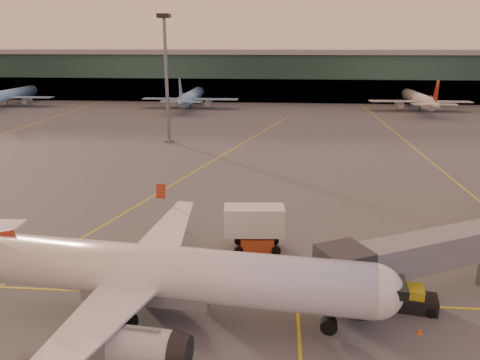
{
  "coord_description": "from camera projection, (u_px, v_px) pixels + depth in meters",
  "views": [
    {
      "loc": [
        3.26,
        -29.22,
        20.49
      ],
      "look_at": [
        -1.23,
        22.52,
        5.0
      ],
      "focal_mm": 35.0,
      "sensor_mm": 36.0,
      "label": 1
    }
  ],
  "objects": [
    {
      "name": "ground",
      "position": [
        230.0,
        334.0,
        34.02
      ],
      "size": [
        600.0,
        600.0,
        0.0
      ],
      "primitive_type": "plane",
      "color": "#4C4F54",
      "rests_on": "ground"
    },
    {
      "name": "taxi_markings",
      "position": [
        215.0,
        170.0,
        77.1
      ],
      "size": [
        100.12,
        173.0,
        0.01
      ],
      "color": "yellow",
      "rests_on": "ground"
    },
    {
      "name": "terminal",
      "position": [
        272.0,
        75.0,
        166.88
      ],
      "size": [
        400.0,
        20.0,
        17.6
      ],
      "color": "#19382D",
      "rests_on": "ground"
    },
    {
      "name": "mast_west_near",
      "position": [
        166.0,
        70.0,
        94.44
      ],
      "size": [
        2.4,
        2.4,
        25.6
      ],
      "color": "slate",
      "rests_on": "ground"
    },
    {
      "name": "distant_aircraft_row",
      "position": [
        204.0,
        108.0,
        148.41
      ],
      "size": [
        290.0,
        34.0,
        13.0
      ],
      "color": "#80B0D6",
      "rests_on": "ground"
    },
    {
      "name": "main_airplane",
      "position": [
        147.0,
        273.0,
        35.15
      ],
      "size": [
        38.05,
        34.36,
        11.48
      ],
      "rotation": [
        0.0,
        0.0,
        -0.1
      ],
      "color": "white",
      "rests_on": "ground"
    },
    {
      "name": "catering_truck",
      "position": [
        255.0,
        226.0,
        47.01
      ],
      "size": [
        6.19,
        3.12,
        4.66
      ],
      "rotation": [
        0.0,
        0.0,
        0.08
      ],
      "color": "#AF3E19",
      "rests_on": "ground"
    },
    {
      "name": "pushback_tug",
      "position": [
        412.0,
        300.0,
        37.0
      ],
      "size": [
        4.05,
        2.67,
        1.93
      ],
      "rotation": [
        0.0,
        0.0,
        -0.19
      ],
      "color": "black",
      "rests_on": "ground"
    },
    {
      "name": "cone_nose",
      "position": [
        419.0,
        331.0,
        34.0
      ],
      "size": [
        0.38,
        0.38,
        0.48
      ],
      "color": "#FF570D",
      "rests_on": "ground"
    },
    {
      "name": "cone_wing_left",
      "position": [
        183.0,
        229.0,
        52.33
      ],
      "size": [
        0.48,
        0.48,
        0.6
      ],
      "color": "#FF570D",
      "rests_on": "ground"
    }
  ]
}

